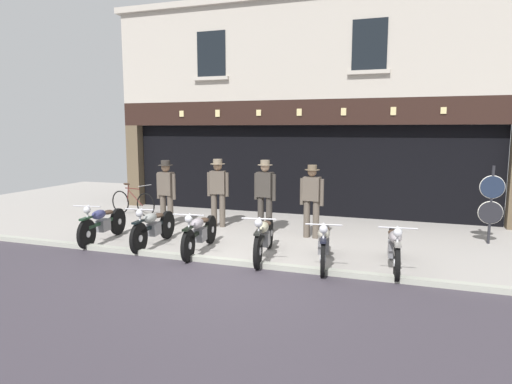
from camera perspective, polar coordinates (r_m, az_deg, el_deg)
The scene contains 15 objects.
ground at distance 7.48m, azimuth -5.79°, elevation -11.76°, with size 23.52×22.00×0.18m.
shop_facade at distance 14.71m, azimuth 7.41°, elevation 4.87°, with size 11.82×4.42×6.21m.
motorcycle_far_left at distance 10.54m, azimuth -18.96°, elevation -3.74°, with size 0.62×1.93×0.91m.
motorcycle_left at distance 9.83m, azimuth -12.94°, elevation -4.32°, with size 0.62×1.95×0.91m.
motorcycle_center_left at distance 9.18m, azimuth -7.18°, elevation -5.09°, with size 0.62×2.01×0.91m.
motorcycle_center at distance 8.72m, azimuth 1.03°, elevation -5.67°, with size 0.62×2.07×0.92m.
motorcycle_center_right at distance 8.36m, azimuth 8.61°, elevation -6.43°, with size 0.62×1.96×0.90m.
motorcycle_right at distance 8.40m, azimuth 17.19°, elevation -6.64°, with size 0.62×1.99×0.90m.
salesman_left at distance 11.71m, azimuth -11.36°, elevation 0.32°, with size 0.56×0.37×1.70m.
shopkeeper_center at distance 11.42m, azimuth -4.86°, elevation 0.39°, with size 0.55×0.37×1.74m.
salesman_right at distance 10.65m, azimuth 1.15°, elevation -0.09°, with size 0.56×0.35×1.76m.
assistant_far_right at distance 10.30m, azimuth 7.11°, elevation -0.72°, with size 0.56×0.34×1.68m.
tyre_sign_pole at distance 10.93m, azimuth 27.76°, elevation -0.99°, with size 0.51×0.06×1.71m.
advert_board_near at distance 13.67m, azimuth -1.57°, elevation 4.44°, with size 0.69×0.03×0.90m.
leaning_bicycle at distance 13.62m, azimuth -15.44°, elevation -1.23°, with size 1.67×0.52×0.93m.
Camera 1 is at (3.00, -7.36, 2.49)m, focal length 31.43 mm.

